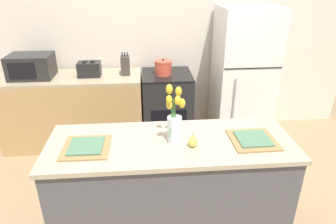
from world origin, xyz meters
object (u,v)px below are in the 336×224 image
plate_setting_right (253,139)px  microwave (31,66)px  flower_vase (174,120)px  cooking_pot (163,68)px  pear_figurine (193,141)px  knife_block (125,65)px  toaster (89,69)px  stove_range (167,107)px  refrigerator (243,76)px  plate_setting_left (86,147)px

plate_setting_right → microwave: microwave is taller
flower_vase → cooking_pot: flower_vase is taller
pear_figurine → knife_block: 1.79m
toaster → pear_figurine: bearing=-60.1°
cooking_pot → toaster: bearing=179.2°
stove_range → refrigerator: (0.95, 0.00, 0.39)m
knife_block → refrigerator: bearing=-0.9°
refrigerator → plate_setting_right: refrigerator is taller
knife_block → pear_figurine: bearing=-72.4°
microwave → knife_block: bearing=1.2°
flower_vase → cooking_pot: 1.56m
refrigerator → pear_figurine: size_ratio=15.30×
toaster → knife_block: size_ratio=1.04×
refrigerator → cooking_pot: 1.01m
stove_range → knife_block: knife_block is taller
plate_setting_right → toaster: (-1.41, 1.63, 0.07)m
cooking_pot → microwave: (-1.53, 0.02, 0.05)m
plate_setting_right → knife_block: (-0.99, 1.66, 0.10)m
cooking_pot → knife_block: size_ratio=0.78×
plate_setting_right → pear_figurine: bearing=-174.7°
refrigerator → flower_vase: (-1.02, -1.59, 0.22)m
plate_setting_left → toaster: toaster is taller
refrigerator → knife_block: refrigerator is taller
pear_figurine → plate_setting_left: bearing=176.7°
pear_figurine → plate_setting_right: 0.46m
refrigerator → microwave: (-2.52, -0.00, 0.19)m
toaster → plate_setting_right: bearing=-49.0°
stove_range → flower_vase: flower_vase is taller
plate_setting_right → knife_block: bearing=120.9°
plate_setting_left → microwave: microwave is taller
flower_vase → microwave: (-1.50, 1.58, -0.03)m
toaster → microwave: 0.66m
stove_range → knife_block: (-0.49, 0.02, 0.56)m
plate_setting_right → toaster: 2.16m
pear_figurine → plate_setting_right: (0.45, 0.04, -0.03)m
plate_setting_left → microwave: size_ratio=0.69×
pear_figurine → plate_setting_right: size_ratio=0.33×
plate_setting_right → knife_block: 1.94m
knife_block → toaster: bearing=-175.5°
refrigerator → toaster: (-1.86, -0.01, 0.14)m
refrigerator → flower_vase: refrigerator is taller
pear_figurine → flower_vase: bearing=141.2°
knife_block → plate_setting_right: bearing=-59.1°
flower_vase → plate_setting_left: bearing=-175.0°
refrigerator → flower_vase: bearing=-122.8°
stove_range → microwave: (-1.57, -0.00, 0.58)m
pear_figurine → microwave: bearing=133.9°
toaster → knife_block: 0.42m
refrigerator → toaster: 1.87m
refrigerator → cooking_pot: size_ratio=7.95×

